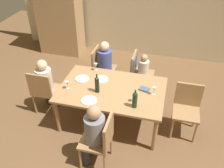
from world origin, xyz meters
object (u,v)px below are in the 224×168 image
at_px(chair_near, 101,139).
at_px(wine_glass_far, 96,65).
at_px(dining_table, 112,92).
at_px(chair_far_left, 101,66).
at_px(dinner_plate_guest_right, 102,79).
at_px(chair_left_end, 44,89).
at_px(wine_bottle_dark_red, 135,99).
at_px(armoire_cabinet, 59,12).
at_px(person_child_small, 144,71).
at_px(chair_far_right, 137,68).
at_px(person_man_guest, 93,132).
at_px(dinner_plate_host, 82,79).
at_px(chair_right_end, 187,106).
at_px(wine_glass_centre, 135,97).
at_px(person_man_bearded, 106,62).
at_px(wine_bottle_tall_green, 97,84).
at_px(wine_glass_near_left, 154,89).
at_px(wine_glass_near_right, 67,84).
at_px(dinner_plate_guest_left, 89,100).
at_px(person_woman_host, 46,81).

distance_m(chair_near, wine_glass_far, 1.59).
height_order(dining_table, chair_far_left, chair_far_left).
bearing_deg(dinner_plate_guest_right, chair_left_end, -163.23).
height_order(wine_bottle_dark_red, dinner_plate_guest_right, wine_bottle_dark_red).
distance_m(armoire_cabinet, dining_table, 3.11).
distance_m(chair_far_left, person_child_small, 0.93).
distance_m(chair_far_right, wine_glass_far, 0.90).
bearing_deg(person_man_guest, dinner_plate_host, 27.27).
relative_size(chair_right_end, wine_glass_centre, 6.17).
relative_size(person_man_bearded, wine_bottle_tall_green, 3.16).
distance_m(chair_far_right, person_man_bearded, 0.67).
bearing_deg(dinner_plate_host, armoire_cabinet, 122.71).
bearing_deg(chair_far_left, person_child_small, 90.00).
relative_size(dining_table, dinner_plate_host, 7.19).
bearing_deg(wine_glass_near_left, armoire_cabinet, 139.56).
bearing_deg(person_man_bearded, dinner_plate_guest_right, 9.94).
xyz_separation_m(person_man_guest, dinner_plate_guest_right, (-0.23, 1.19, 0.08)).
bearing_deg(chair_right_end, wine_glass_near_right, 7.74).
bearing_deg(person_man_bearded, wine_glass_near_right, -17.13).
relative_size(chair_far_right, person_man_bearded, 0.83).
distance_m(person_man_guest, wine_bottle_tall_green, 0.88).
xyz_separation_m(chair_far_left, chair_right_end, (1.78, -0.88, 0.00)).
xyz_separation_m(chair_far_right, wine_bottle_tall_green, (-0.50, -1.11, 0.28)).
bearing_deg(person_man_guest, dinner_plate_guest_right, 10.73).
height_order(wine_bottle_dark_red, dinner_plate_guest_left, wine_bottle_dark_red).
xyz_separation_m(chair_left_end, chair_near, (1.37, -0.88, 0.00)).
bearing_deg(dinner_plate_guest_left, dining_table, 55.89).
xyz_separation_m(wine_glass_near_right, wine_glass_far, (0.29, 0.69, 0.00)).
bearing_deg(wine_bottle_dark_red, dining_table, 141.26).
relative_size(chair_far_right, wine_glass_far, 6.17).
height_order(chair_right_end, person_child_small, person_child_small).
distance_m(person_woman_host, person_man_bearded, 1.30).
distance_m(armoire_cabinet, wine_glass_near_right, 2.84).
relative_size(armoire_cabinet, chair_right_end, 2.37).
height_order(person_woman_host, wine_bottle_dark_red, person_woman_host).
relative_size(person_man_guest, person_child_small, 1.20).
bearing_deg(dinner_plate_guest_left, dinner_plate_guest_right, 87.70).
xyz_separation_m(wine_glass_near_right, dinner_plate_guest_right, (0.49, 0.41, -0.10)).
relative_size(chair_far_right, wine_glass_near_right, 6.17).
relative_size(chair_near, wine_glass_near_right, 6.17).
distance_m(chair_far_left, dinner_plate_host, 0.84).
bearing_deg(wine_bottle_dark_red, wine_bottle_tall_green, 161.59).
distance_m(person_man_guest, wine_glass_near_right, 1.07).
relative_size(armoire_cabinet, wine_glass_near_right, 14.63).
bearing_deg(person_woman_host, wine_glass_far, 29.65).
xyz_separation_m(wine_glass_centre, dinner_plate_guest_right, (-0.69, 0.47, -0.10)).
distance_m(chair_right_end, wine_bottle_tall_green, 1.56).
xyz_separation_m(chair_far_left, wine_bottle_tall_green, (0.27, -1.11, 0.35)).
height_order(dinner_plate_guest_left, dinner_plate_guest_right, same).
relative_size(armoire_cabinet, wine_bottle_tall_green, 6.24).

